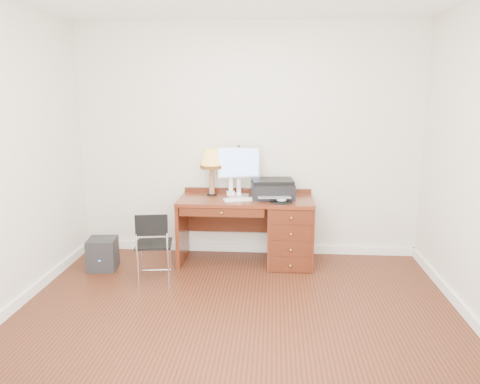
# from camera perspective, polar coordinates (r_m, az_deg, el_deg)

# --- Properties ---
(ground) EXTENTS (4.00, 4.00, 0.00)m
(ground) POSITION_cam_1_polar(r_m,az_deg,el_deg) (4.18, -0.52, -15.22)
(ground) COLOR #3A190D
(ground) RESTS_ON ground
(room_shell) EXTENTS (4.00, 4.00, 4.00)m
(room_shell) POSITION_cam_1_polar(r_m,az_deg,el_deg) (4.73, 0.12, -11.16)
(room_shell) COLOR silver
(room_shell) RESTS_ON ground
(desk) EXTENTS (1.50, 0.67, 0.75)m
(desk) POSITION_cam_1_polar(r_m,az_deg,el_deg) (5.32, 4.19, -4.34)
(desk) COLOR maroon
(desk) RESTS_ON ground
(monitor) EXTENTS (0.48, 0.19, 0.56)m
(monitor) POSITION_cam_1_polar(r_m,az_deg,el_deg) (5.32, -0.08, 3.28)
(monitor) COLOR silver
(monitor) RESTS_ON desk
(keyboard) EXTENTS (0.43, 0.23, 0.02)m
(keyboard) POSITION_cam_1_polar(r_m,az_deg,el_deg) (5.15, 0.33, -0.90)
(keyboard) COLOR white
(keyboard) RESTS_ON desk
(mouse_pad) EXTENTS (0.25, 0.25, 0.05)m
(mouse_pad) POSITION_cam_1_polar(r_m,az_deg,el_deg) (5.07, 5.07, -1.10)
(mouse_pad) COLOR black
(mouse_pad) RESTS_ON desk
(printer) EXTENTS (0.51, 0.41, 0.21)m
(printer) POSITION_cam_1_polar(r_m,az_deg,el_deg) (5.26, 4.00, 0.41)
(printer) COLOR black
(printer) RESTS_ON desk
(leg_lamp) EXTENTS (0.26, 0.26, 0.53)m
(leg_lamp) POSITION_cam_1_polar(r_m,az_deg,el_deg) (5.34, -3.50, 3.71)
(leg_lamp) COLOR black
(leg_lamp) RESTS_ON desk
(phone) EXTENTS (0.11, 0.11, 0.19)m
(phone) POSITION_cam_1_polar(r_m,az_deg,el_deg) (5.40, -1.15, 0.24)
(phone) COLOR white
(phone) RESTS_ON desk
(pen_cup) EXTENTS (0.09, 0.09, 0.11)m
(pen_cup) POSITION_cam_1_polar(r_m,az_deg,el_deg) (5.37, 4.61, 0.12)
(pen_cup) COLOR black
(pen_cup) RESTS_ON desk
(chair) EXTENTS (0.40, 0.40, 0.75)m
(chair) POSITION_cam_1_polar(r_m,az_deg,el_deg) (4.82, -10.65, -5.81)
(chair) COLOR black
(chair) RESTS_ON ground
(equipment_box) EXTENTS (0.33, 0.33, 0.35)m
(equipment_box) POSITION_cam_1_polar(r_m,az_deg,el_deg) (5.40, -16.39, -7.24)
(equipment_box) COLOR black
(equipment_box) RESTS_ON ground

